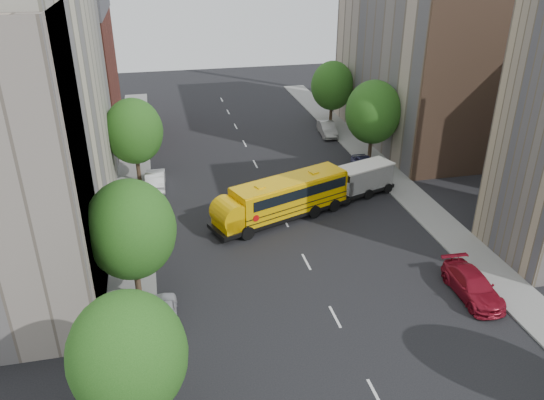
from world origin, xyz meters
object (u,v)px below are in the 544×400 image
object	(u,v)px
street_tree_0	(128,356)
school_bus	(281,198)
parked_car_1	(155,180)
street_tree_1	(131,230)
street_tree_2	(134,131)
street_tree_4	(373,112)
parked_car_0	(164,311)
safari_truck	(360,180)
street_tree_5	(332,86)
parked_car_4	(366,166)
parked_car_5	(327,129)
parked_car_3	(473,285)

from	to	relation	value
street_tree_0	school_bus	world-z (taller)	street_tree_0
street_tree_0	parked_car_1	world-z (taller)	street_tree_0
street_tree_1	street_tree_2	xyz separation A→B (m)	(0.00, 18.00, -0.12)
street_tree_0	street_tree_4	distance (m)	35.61
street_tree_2	parked_car_0	world-z (taller)	street_tree_2
parked_car_1	school_bus	bearing A→B (deg)	141.18
street_tree_4	safari_truck	xyz separation A→B (m)	(-3.69, -6.83, -3.66)
parked_car_0	parked_car_1	bearing A→B (deg)	-89.11
parked_car_0	street_tree_5	bearing A→B (deg)	-121.75
parked_car_4	street_tree_5	bearing A→B (deg)	86.86
street_tree_4	parked_car_0	xyz separation A→B (m)	(-20.60, -20.16, -4.43)
street_tree_0	street_tree_5	size ratio (longest dim) A/B	0.99
street_tree_0	parked_car_5	world-z (taller)	street_tree_0
street_tree_0	parked_car_4	xyz separation A→B (m)	(20.60, 25.34, -3.85)
street_tree_1	parked_car_0	distance (m)	5.02
street_tree_1	parked_car_0	world-z (taller)	street_tree_1
school_bus	parked_car_3	world-z (taller)	school_bus
street_tree_2	parked_car_3	xyz separation A→B (m)	(19.80, -21.87, -4.08)
safari_truck	parked_car_3	distance (m)	15.13
street_tree_5	parked_car_3	bearing A→B (deg)	-93.72
street_tree_5	parked_car_4	distance (m)	15.24
school_bus	parked_car_5	world-z (taller)	school_bus
street_tree_1	parked_car_1	size ratio (longest dim) A/B	1.69
street_tree_5	school_bus	bearing A→B (deg)	-117.47
street_tree_5	school_bus	distance (m)	24.54
street_tree_4	school_bus	world-z (taller)	street_tree_4
parked_car_0	parked_car_5	bearing A→B (deg)	-122.63
street_tree_1	parked_car_5	size ratio (longest dim) A/B	1.77
safari_truck	street_tree_0	bearing A→B (deg)	-150.09
street_tree_0	street_tree_5	xyz separation A→B (m)	(22.00, 40.00, 0.06)
street_tree_1	parked_car_1	distance (m)	17.10
street_tree_1	parked_car_0	xyz separation A→B (m)	(1.40, -2.16, -4.31)
parked_car_0	parked_car_1	distance (m)	18.68
street_tree_1	street_tree_4	distance (m)	28.43
street_tree_5	parked_car_1	distance (m)	24.93
street_tree_2	parked_car_3	world-z (taller)	street_tree_2
street_tree_1	street_tree_2	size ratio (longest dim) A/B	1.03
parked_car_4	parked_car_5	bearing A→B (deg)	92.76
school_bus	parked_car_1	world-z (taller)	school_bus
street_tree_0	parked_car_0	bearing A→B (deg)	79.87
street_tree_4	street_tree_0	bearing A→B (deg)	-128.16
parked_car_1	parked_car_4	xyz separation A→B (m)	(19.20, -1.18, 0.02)
street_tree_2	parked_car_5	xyz separation A→B (m)	(20.51, 8.69, -4.09)
parked_car_1	parked_car_5	xyz separation A→B (m)	(19.11, 10.16, -0.03)
street_tree_5	parked_car_4	xyz separation A→B (m)	(-1.40, -14.66, -3.91)
street_tree_1	street_tree_5	bearing A→B (deg)	53.75
street_tree_1	street_tree_5	world-z (taller)	street_tree_1
street_tree_2	parked_car_3	distance (m)	29.78
street_tree_4	school_bus	size ratio (longest dim) A/B	0.68
street_tree_1	safari_truck	world-z (taller)	street_tree_1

